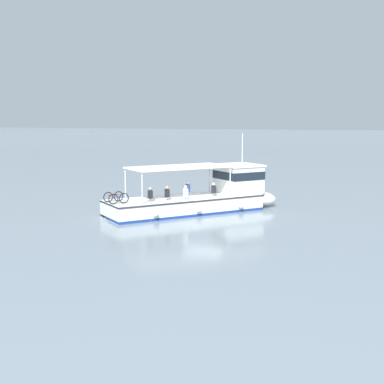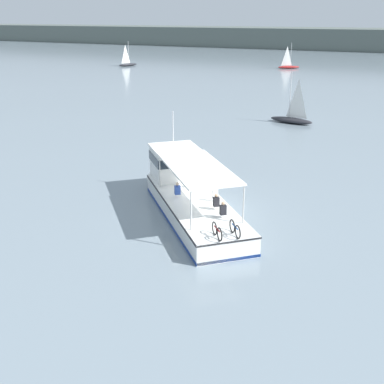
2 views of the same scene
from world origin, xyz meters
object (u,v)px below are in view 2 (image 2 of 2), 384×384
(ferry_main, at_px, (187,192))
(sailboat_horizon_east, at_px, (289,66))
(sailboat_far_left, at_px, (292,118))
(sailboat_far_right, at_px, (128,64))

(ferry_main, relative_size, sailboat_horizon_east, 2.08)
(ferry_main, distance_m, sailboat_horizon_east, 83.77)
(ferry_main, distance_m, sailboat_far_left, 26.75)
(ferry_main, xyz_separation_m, sailboat_horizon_east, (-18.53, 81.70, -0.48))
(sailboat_far_right, xyz_separation_m, sailboat_horizon_east, (34.26, 11.73, 0.00))
(ferry_main, height_order, sailboat_far_right, sailboat_far_right)
(sailboat_far_right, distance_m, sailboat_horizon_east, 36.21)
(sailboat_far_left, distance_m, sailboat_far_right, 67.09)
(sailboat_far_left, relative_size, sailboat_horizon_east, 1.00)
(ferry_main, height_order, sailboat_far_left, sailboat_far_left)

